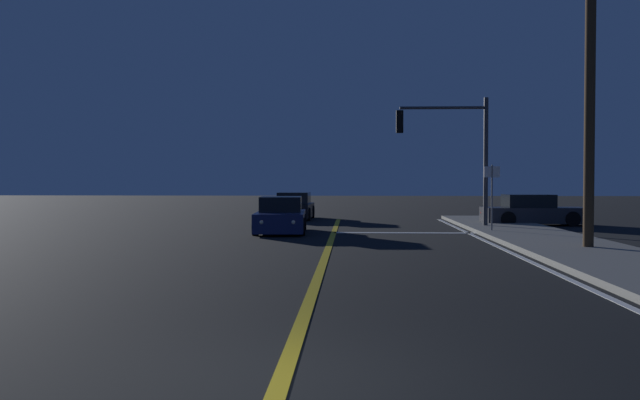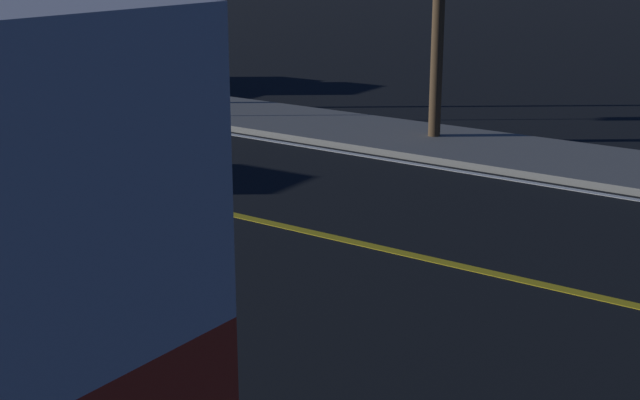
# 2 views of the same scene
# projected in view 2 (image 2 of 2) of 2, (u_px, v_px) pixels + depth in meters

# --- Properties ---
(sidewalk_right) EXTENTS (3.20, 37.68, 0.15)m
(sidewalk_right) POSITION_uv_depth(u_px,v_px,m) (521.00, 154.00, 19.50)
(sidewalk_right) COLOR slate
(sidewalk_right) RESTS_ON ground
(lane_line_center) EXTENTS (0.20, 35.59, 0.01)m
(lane_line_center) POSITION_uv_depth(u_px,v_px,m) (350.00, 241.00, 14.17)
(lane_line_center) COLOR gold
(lane_line_center) RESTS_ON ground
(lane_line_edge_right) EXTENTS (0.16, 35.59, 0.01)m
(lane_line_edge_right) POSITION_uv_depth(u_px,v_px,m) (485.00, 175.00, 18.07)
(lane_line_edge_right) COLOR white
(lane_line_edge_right) RESTS_ON ground
(stop_bar) EXTENTS (5.23, 0.50, 0.01)m
(stop_bar) POSITION_uv_depth(u_px,v_px,m) (96.00, 140.00, 21.17)
(stop_bar) COLOR white
(stop_bar) RESTS_ON ground
(car_mid_block_charcoal) EXTENTS (4.50, 2.00, 1.34)m
(car_mid_block_charcoal) POSITION_uv_depth(u_px,v_px,m) (138.00, 70.00, 28.25)
(car_mid_block_charcoal) COLOR #2D2D33
(car_mid_block_charcoal) RESTS_ON ground
(street_sign_corner) EXTENTS (0.56, 0.06, 2.51)m
(street_sign_corner) POSITION_uv_depth(u_px,v_px,m) (198.00, 57.00, 22.86)
(street_sign_corner) COLOR slate
(street_sign_corner) RESTS_ON ground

